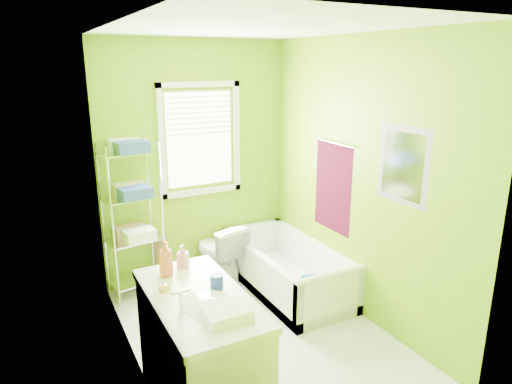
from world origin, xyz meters
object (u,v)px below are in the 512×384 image
toilet (219,252)px  wire_shelf_unit (133,202)px  vanity (201,350)px  bathtub (287,275)px

toilet → wire_shelf_unit: 1.09m
vanity → wire_shelf_unit: 1.98m
bathtub → toilet: size_ratio=2.39×
toilet → vanity: bearing=51.9°
bathtub → toilet: 0.79m
bathtub → wire_shelf_unit: size_ratio=1.00×
bathtub → vanity: vanity is taller
toilet → wire_shelf_unit: wire_shelf_unit is taller
bathtub → wire_shelf_unit: 1.77m
vanity → toilet: bearing=63.4°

